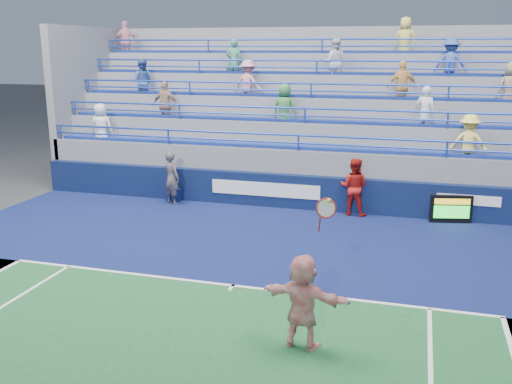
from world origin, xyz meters
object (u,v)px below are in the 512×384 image
(judge_chair, at_px, (174,194))
(ball_girl, at_px, (354,187))
(serve_speed_board, at_px, (451,209))
(tennis_player, at_px, (303,301))
(line_judge, at_px, (172,178))

(judge_chair, relative_size, ball_girl, 0.42)
(serve_speed_board, bearing_deg, ball_girl, 179.06)
(judge_chair, height_order, tennis_player, tennis_player)
(line_judge, relative_size, ball_girl, 0.99)
(judge_chair, bearing_deg, serve_speed_board, -0.36)
(judge_chair, xyz_separation_m, tennis_player, (6.11, -8.36, 0.61))
(tennis_player, distance_m, line_judge, 10.02)
(judge_chair, height_order, ball_girl, ball_girl)
(tennis_player, distance_m, ball_girl, 8.35)
(judge_chair, height_order, line_judge, line_judge)
(line_judge, bearing_deg, ball_girl, -152.46)
(judge_chair, relative_size, line_judge, 0.42)
(serve_speed_board, xyz_separation_m, judge_chair, (-8.88, 0.06, -0.18))
(judge_chair, xyz_separation_m, line_judge, (0.08, -0.36, 0.64))
(judge_chair, bearing_deg, line_judge, -77.14)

